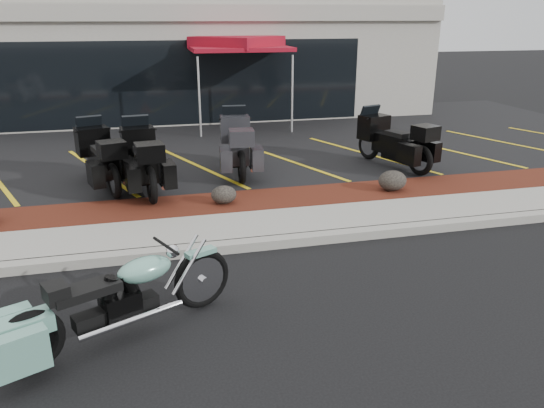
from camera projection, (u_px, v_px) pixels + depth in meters
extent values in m
plane|color=black|center=(238.00, 277.00, 7.52)|extent=(90.00, 90.00, 0.00)
cube|color=gray|center=(228.00, 247.00, 8.32)|extent=(24.00, 0.25, 0.15)
cube|color=gray|center=(221.00, 230.00, 8.96)|extent=(24.00, 1.20, 0.15)
cube|color=#38120C|center=(212.00, 207.00, 10.06)|extent=(24.00, 1.20, 0.16)
cube|color=black|center=(186.00, 144.00, 15.00)|extent=(26.00, 9.60, 0.15)
cube|color=#9A958B|center=(169.00, 58.00, 20.13)|extent=(18.00, 8.00, 4.00)
cube|color=black|center=(177.00, 83.00, 16.65)|extent=(12.00, 0.06, 2.60)
cube|color=#9A958B|center=(173.00, 12.00, 15.92)|extent=(18.00, 0.30, 0.50)
ellipsoid|color=black|center=(224.00, 195.00, 9.94)|extent=(0.48, 0.40, 0.34)
ellipsoid|color=black|center=(392.00, 181.00, 10.68)|extent=(0.58, 0.48, 0.41)
cone|color=red|center=(149.00, 141.00, 14.02)|extent=(0.46, 0.46, 0.46)
cylinder|color=silver|center=(187.00, 96.00, 15.53)|extent=(0.06, 0.06, 2.28)
cylinder|color=silver|center=(281.00, 96.00, 15.43)|extent=(0.06, 0.06, 2.28)
cylinder|color=silver|center=(202.00, 84.00, 18.14)|extent=(0.06, 0.06, 2.28)
cylinder|color=silver|center=(283.00, 85.00, 18.04)|extent=(0.06, 0.06, 2.28)
cube|color=maroon|center=(237.00, 48.00, 16.35)|extent=(3.67, 3.67, 0.12)
cube|color=maroon|center=(237.00, 42.00, 16.30)|extent=(2.96, 2.96, 0.35)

